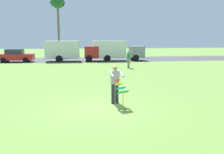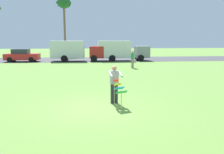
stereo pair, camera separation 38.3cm
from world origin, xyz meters
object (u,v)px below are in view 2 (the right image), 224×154
object	(u,v)px
parked_truck_grey_van	(120,50)
person_walker_far	(133,59)
parked_truck_red_cab	(74,50)
parked_car_red	(22,56)
person_kite_flyer	(114,83)
kite_held	(119,89)
palm_tree_right_near	(64,5)

from	to	relation	value
parked_truck_grey_van	person_walker_far	world-z (taller)	parked_truck_grey_van
parked_truck_red_cab	parked_car_red	bearing A→B (deg)	179.99
person_kite_flyer	kite_held	xyz separation A→B (m)	(0.13, -0.81, -0.13)
kite_held	parked_car_red	world-z (taller)	parked_car_red
parked_car_red	parked_truck_grey_van	distance (m)	12.60
parked_truck_red_cab	parked_truck_grey_van	distance (m)	6.02
palm_tree_right_near	person_walker_far	size ratio (longest dim) A/B	5.71
parked_truck_grey_van	person_walker_far	size ratio (longest dim) A/B	3.87
person_kite_flyer	kite_held	bearing A→B (deg)	-81.20
parked_car_red	palm_tree_right_near	distance (m)	13.26
palm_tree_right_near	person_walker_far	bearing A→B (deg)	-65.11
parked_truck_grey_van	parked_truck_red_cab	bearing A→B (deg)	-179.99
parked_truck_red_cab	palm_tree_right_near	world-z (taller)	palm_tree_right_near
kite_held	palm_tree_right_near	size ratio (longest dim) A/B	0.12
person_kite_flyer	parked_truck_red_cab	xyz separation A→B (m)	(-2.93, 20.42, 0.46)
kite_held	parked_car_red	xyz separation A→B (m)	(-9.62, 21.24, -0.05)
person_kite_flyer	palm_tree_right_near	size ratio (longest dim) A/B	0.18
person_kite_flyer	parked_car_red	bearing A→B (deg)	114.94
kite_held	parked_car_red	distance (m)	23.32
person_kite_flyer	parked_truck_red_cab	world-z (taller)	parked_truck_red_cab
person_kite_flyer	parked_truck_grey_van	distance (m)	20.66
person_kite_flyer	parked_truck_grey_van	bearing A→B (deg)	81.40
palm_tree_right_near	parked_truck_grey_van	bearing A→B (deg)	-50.83
parked_car_red	palm_tree_right_near	xyz separation A→B (m)	(4.51, 9.91, 7.57)
parked_car_red	parked_truck_red_cab	size ratio (longest dim) A/B	0.63
parked_truck_red_cab	palm_tree_right_near	distance (m)	12.26
person_walker_far	person_kite_flyer	bearing A→B (deg)	-104.37
person_kite_flyer	person_walker_far	distance (m)	13.03
parked_truck_red_cab	palm_tree_right_near	xyz separation A→B (m)	(-2.05, 9.91, 6.93)
parked_truck_grey_van	palm_tree_right_near	bearing A→B (deg)	129.17
parked_car_red	parked_truck_red_cab	xyz separation A→B (m)	(6.57, -0.00, 0.64)
parked_truck_grey_van	palm_tree_right_near	world-z (taller)	palm_tree_right_near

